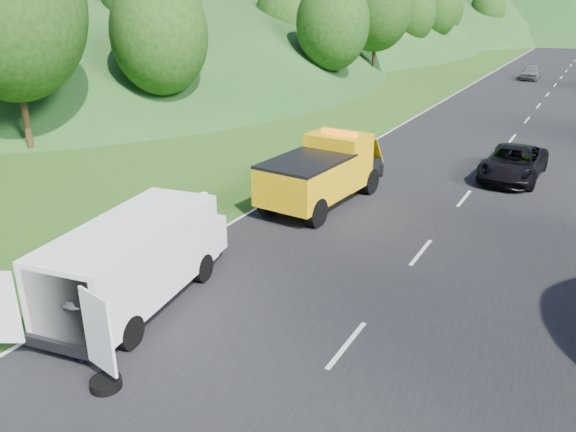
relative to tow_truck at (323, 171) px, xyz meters
The scene contains 12 objects.
ground 7.05m from the tow_truck, 74.02° to the right, with size 320.00×320.00×0.00m, color #38661E.
road_surface 33.73m from the tow_truck, 81.63° to the left, with size 14.00×200.00×0.02m, color black.
tree_line_left 56.03m from the tow_truck, 107.77° to the left, with size 14.00×140.00×14.00m, color #325D1B, non-canonical shape.
tow_truck is the anchor object (origin of this frame).
white_van 9.61m from the tow_truck, 95.05° to the right, with size 3.94×7.15×2.41m.
woman 5.86m from the tow_truck, 107.40° to the right, with size 0.67×0.49×1.83m, color white.
child 7.23m from the tow_truck, 95.43° to the right, with size 0.46×0.36×0.95m, color tan.
worker 12.28m from the tow_truck, 90.28° to the right, with size 1.15×0.66×1.78m, color black.
suitcase 6.91m from the tow_truck, 112.81° to the right, with size 0.35×0.19×0.56m, color #635D4A.
spare_tire 12.77m from the tow_truck, 85.35° to the right, with size 0.68×0.68×0.20m, color black.
passing_suv 9.59m from the tow_truck, 49.68° to the left, with size 2.42×5.24×1.46m, color black.
dist_car_a 42.44m from the tow_truck, 86.80° to the left, with size 1.68×4.17×1.42m, color #515157.
Camera 1 is at (7.39, -12.68, 7.90)m, focal length 35.00 mm.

